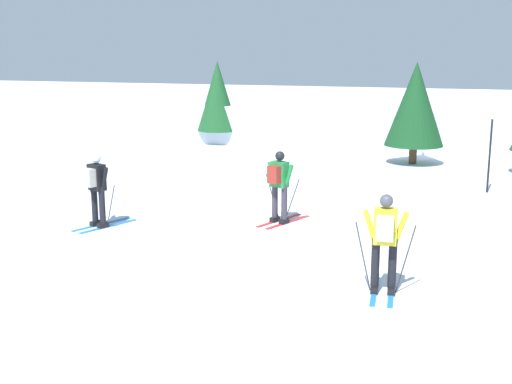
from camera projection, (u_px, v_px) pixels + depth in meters
name	position (u px, v px, depth m)	size (l,w,h in m)	color
ground_plane	(101.00, 307.00, 10.68)	(120.00, 120.00, 0.00)	silver
far_snow_ridge	(347.00, 119.00, 30.71)	(80.00, 8.82, 1.62)	silver
skier_green	(279.00, 183.00, 15.52)	(0.96, 1.62, 1.71)	red
skier_yellow	(385.00, 239.00, 11.03)	(1.00, 1.63, 1.71)	#237AC6
skier_black	(97.00, 187.00, 15.16)	(0.96, 1.62, 1.71)	#237AC6
trail_marker_pole	(490.00, 156.00, 18.81)	(0.06, 0.06, 2.09)	black
conifer_far_right	(218.00, 96.00, 28.13)	(1.74, 1.74, 3.49)	#513823
conifer_far_centre	(415.00, 104.00, 23.25)	(2.06, 2.06, 3.56)	#513823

